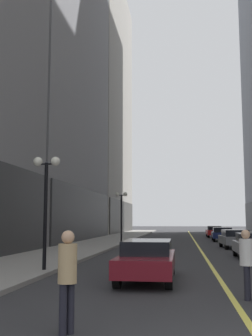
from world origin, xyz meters
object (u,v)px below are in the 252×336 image
car_maroon (147,259)px  car_red (214,231)px  car_grey (235,238)px  car_navy (222,234)px  street_lamp_left_far (121,206)px  street_lamp_left_near (46,187)px  pedestrian_in_white_shirt (246,259)px  pedestrian_in_tan_trench (67,273)px

car_maroon → car_red: size_ratio=1.00×
car_grey → car_navy: size_ratio=1.05×
car_navy → street_lamp_left_far: street_lamp_left_far is taller
street_lamp_left_near → street_lamp_left_far: same height
car_red → pedestrian_in_white_shirt: size_ratio=2.73×
pedestrian_in_white_shirt → street_lamp_left_far: 25.63m
car_navy → pedestrian_in_tan_trench: size_ratio=2.27×
car_navy → pedestrian_in_white_shirt: size_ratio=2.34×
car_grey → street_lamp_left_near: bearing=-120.0°
car_red → street_lamp_left_near: street_lamp_left_near is taller
car_grey → street_lamp_left_near: (-8.91, -15.42, 2.54)m
car_navy → car_red: bearing=90.4°
car_maroon → car_navy: bearing=79.4°
car_red → street_lamp_left_far: 17.22m
car_red → pedestrian_in_white_shirt: 39.18m
car_grey → pedestrian_in_tan_trench: 24.09m
car_red → pedestrian_in_tan_trench: pedestrian_in_tan_trench is taller
pedestrian_in_white_shirt → car_grey: bearing=83.8°
street_lamp_left_near → street_lamp_left_far: (0.00, 20.31, 0.00)m
car_navy → car_grey: bearing=-90.6°
car_navy → pedestrian_in_white_shirt: bearing=-94.3°
pedestrian_in_tan_trench → street_lamp_left_near: (-3.10, 7.96, 2.20)m
car_navy → car_maroon: bearing=-100.6°
car_navy → pedestrian_in_white_shirt: (-2.25, -29.92, 0.30)m
car_red → pedestrian_in_tan_trench: size_ratio=2.64×
car_maroon → street_lamp_left_near: (-3.99, 1.25, 2.54)m
car_navy → pedestrian_in_white_shirt: 30.01m
pedestrian_in_white_shirt → street_lamp_left_near: bearing=147.5°
car_navy → car_red: size_ratio=0.86×
car_navy → street_lamp_left_near: 27.27m
car_maroon → car_grey: same height
pedestrian_in_tan_trench → pedestrian_in_white_shirt: pedestrian_in_tan_trench is taller
car_red → pedestrian_in_white_shirt: (-2.19, -39.12, 0.30)m
car_maroon → pedestrian_in_white_shirt: 4.14m
pedestrian_in_tan_trench → street_lamp_left_far: bearing=96.3°
car_maroon → car_grey: bearing=73.6°
car_red → car_maroon: bearing=-97.8°
pedestrian_in_tan_trench → pedestrian_in_white_shirt: (3.65, 3.65, -0.04)m
car_grey → car_maroon: bearing=-106.4°
pedestrian_in_tan_trench → street_lamp_left_near: 8.82m
pedestrian_in_tan_trench → street_lamp_left_near: street_lamp_left_near is taller
car_maroon → car_navy: 27.33m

